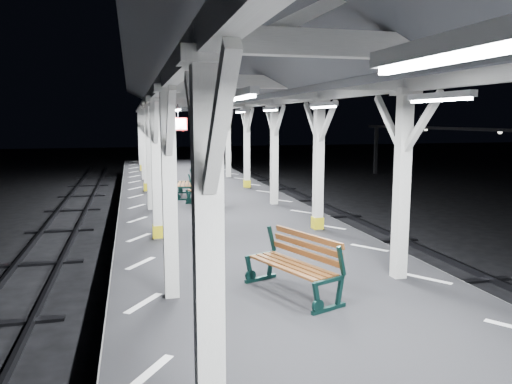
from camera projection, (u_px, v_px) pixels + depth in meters
name	position (u px, v px, depth m)	size (l,w,h in m)	color
ground	(261.00, 301.00, 10.50)	(120.00, 120.00, 0.00)	black
platform	(261.00, 278.00, 10.42)	(6.00, 50.00, 1.00)	black
hazard_stripes_left	(141.00, 263.00, 9.76)	(1.00, 48.00, 0.01)	silver
hazard_stripes_right	(369.00, 248.00, 10.94)	(1.00, 48.00, 0.01)	silver
track_left	(2.00, 321.00, 9.29)	(2.20, 60.00, 0.16)	#2D2D33
track_right	(468.00, 279.00, 11.69)	(2.20, 60.00, 0.16)	#2D2D33
canopy	(262.00, 80.00, 9.82)	(5.40, 49.00, 4.65)	silver
bench_near	(297.00, 262.00, 8.03)	(1.24, 1.90, 0.97)	black
bench_mid	(206.00, 191.00, 15.93)	(1.01, 1.86, 0.96)	black
bench_far	(188.00, 183.00, 18.10)	(0.88, 1.80, 0.93)	black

